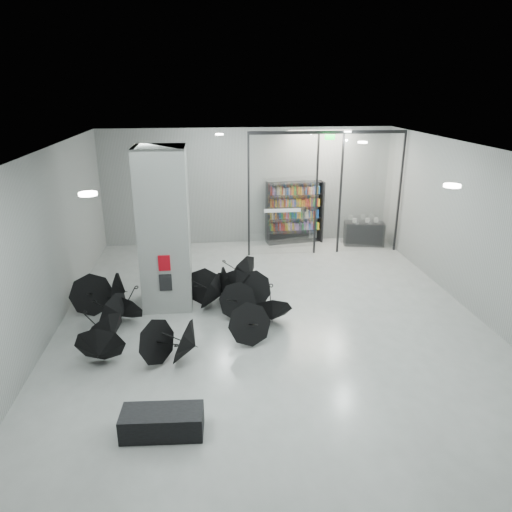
{
  "coord_description": "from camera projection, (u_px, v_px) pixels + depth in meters",
  "views": [
    {
      "loc": [
        -1.48,
        -9.3,
        5.29
      ],
      "look_at": [
        -0.3,
        1.5,
        1.4
      ],
      "focal_mm": 33.29,
      "sensor_mm": 36.0,
      "label": 1
    }
  ],
  "objects": [
    {
      "name": "column",
      "position": [
        164.0,
        229.0,
        11.58
      ],
      "size": [
        1.2,
        1.2,
        4.0
      ],
      "primitive_type": "cube",
      "color": "slate",
      "rests_on": "ground"
    },
    {
      "name": "bench",
      "position": [
        162.0,
        422.0,
        7.61
      ],
      "size": [
        1.34,
        0.63,
        0.42
      ],
      "primitive_type": "cube",
      "rotation": [
        0.0,
        0.0,
        -0.06
      ],
      "color": "black",
      "rests_on": "ground"
    },
    {
      "name": "shop_counter",
      "position": [
        364.0,
        234.0,
        16.68
      ],
      "size": [
        1.45,
        0.8,
        0.82
      ],
      "primitive_type": "cube",
      "rotation": [
        0.0,
        0.0,
        -0.19
      ],
      "color": "black",
      "rests_on": "ground"
    },
    {
      "name": "umbrella_cluster",
      "position": [
        190.0,
        310.0,
        11.23
      ],
      "size": [
        5.46,
        4.61,
        1.27
      ],
      "color": "black",
      "rests_on": "ground"
    },
    {
      "name": "room",
      "position": [
        279.0,
        214.0,
        9.68
      ],
      "size": [
        14.0,
        14.02,
        4.01
      ],
      "color": "gray",
      "rests_on": "ground"
    },
    {
      "name": "glass_partition",
      "position": [
        325.0,
        189.0,
        15.29
      ],
      "size": [
        5.06,
        0.08,
        4.0
      ],
      "color": "silver",
      "rests_on": "ground"
    },
    {
      "name": "bookshelf",
      "position": [
        295.0,
        213.0,
        16.76
      ],
      "size": [
        2.02,
        0.69,
        2.18
      ],
      "primitive_type": null,
      "rotation": [
        0.0,
        0.0,
        0.15
      ],
      "color": "black",
      "rests_on": "ground"
    },
    {
      "name": "fire_cabinet",
      "position": [
        164.0,
        263.0,
        11.22
      ],
      "size": [
        0.28,
        0.04,
        0.38
      ],
      "primitive_type": "cube",
      "color": "#A50A07",
      "rests_on": "column"
    },
    {
      "name": "exit_sign",
      "position": [
        330.0,
        137.0,
        14.56
      ],
      "size": [
        0.3,
        0.06,
        0.15
      ],
      "primitive_type": "cube",
      "color": "#0CE533",
      "rests_on": "room"
    },
    {
      "name": "info_panel",
      "position": [
        166.0,
        283.0,
        11.39
      ],
      "size": [
        0.3,
        0.03,
        0.42
      ],
      "primitive_type": "cube",
      "color": "black",
      "rests_on": "column"
    }
  ]
}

